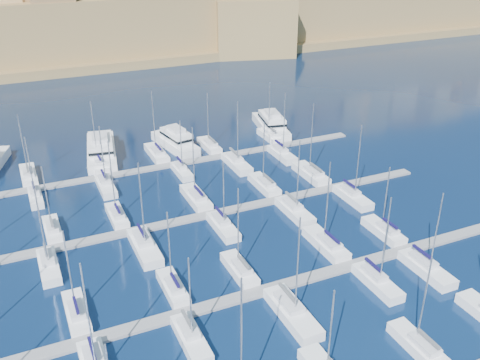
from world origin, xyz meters
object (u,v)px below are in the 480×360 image
motor_yacht_b (101,149)px  motor_yacht_c (176,141)px  motor_yacht_d (271,124)px  sailboat_4 (419,346)px

motor_yacht_b → motor_yacht_c: bearing=-7.1°
motor_yacht_c → motor_yacht_d: bearing=2.1°
sailboat_4 → motor_yacht_b: sailboat_4 is taller
motor_yacht_b → sailboat_4: bearing=-73.1°
motor_yacht_d → sailboat_4: bearing=-103.9°
motor_yacht_b → motor_yacht_d: bearing=-1.6°
sailboat_4 → motor_yacht_c: sailboat_4 is taller
sailboat_4 → motor_yacht_c: bearing=95.1°
motor_yacht_c → motor_yacht_d: (23.61, 0.87, -0.00)m
motor_yacht_b → motor_yacht_d: size_ratio=1.13×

